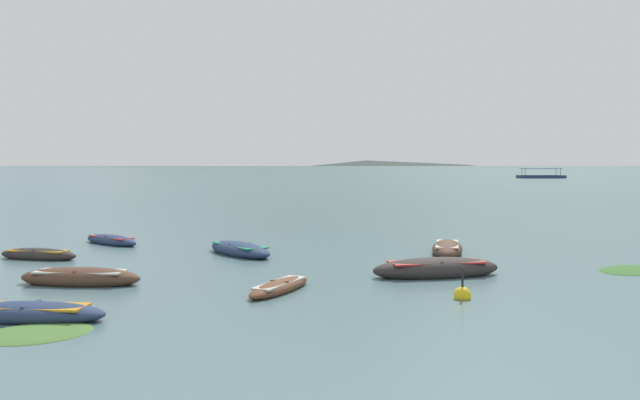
# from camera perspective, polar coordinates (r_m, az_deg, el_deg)

# --- Properties ---
(ground_plane) EXTENTS (6000.00, 6000.00, 0.00)m
(ground_plane) POSITION_cam_1_polar(r_m,az_deg,el_deg) (1506.08, 2.06, 3.06)
(ground_plane) COLOR slate
(mountain_1) EXTENTS (1094.15, 1094.15, 275.04)m
(mountain_1) POSITION_cam_1_polar(r_m,az_deg,el_deg) (2305.82, -23.88, 6.25)
(mountain_1) COLOR slate
(mountain_1) RESTS_ON ground
(mountain_2) EXTENTS (1618.39, 1618.39, 547.98)m
(mountain_2) POSITION_cam_1_polar(r_m,az_deg,el_deg) (1820.91, 3.28, 11.73)
(mountain_2) COLOR #56665B
(mountain_2) RESTS_ON ground
(mountain_3) EXTENTS (2288.81, 2288.81, 576.81)m
(mountain_3) POSITION_cam_1_polar(r_m,az_deg,el_deg) (2291.99, 20.49, 10.13)
(mountain_3) COLOR slate
(mountain_3) RESTS_ON ground
(rowboat_0) EXTENTS (4.31, 2.33, 0.74)m
(rowboat_0) POSITION_cam_1_polar(r_m,az_deg,el_deg) (20.66, 10.13, -5.94)
(rowboat_0) COLOR #2D2826
(rowboat_0) RESTS_ON ground
(rowboat_1) EXTENTS (3.36, 2.91, 0.51)m
(rowboat_1) POSITION_cam_1_polar(r_m,az_deg,el_deg) (29.80, -17.78, -3.38)
(rowboat_1) COLOR navy
(rowboat_1) RESTS_ON ground
(rowboat_2) EXTENTS (3.62, 1.34, 0.62)m
(rowboat_2) POSITION_cam_1_polar(r_m,az_deg,el_deg) (20.22, -20.20, -6.39)
(rowboat_2) COLOR #4C3323
(rowboat_2) RESTS_ON ground
(rowboat_3) EXTENTS (1.89, 3.14, 0.38)m
(rowboat_3) POSITION_cam_1_polar(r_m,az_deg,el_deg) (18.03, -3.55, -7.58)
(rowboat_3) COLOR brown
(rowboat_3) RESTS_ON ground
(rowboat_4) EXTENTS (3.46, 3.89, 0.61)m
(rowboat_4) POSITION_cam_1_polar(r_m,az_deg,el_deg) (25.32, -7.04, -4.32)
(rowboat_4) COLOR navy
(rowboat_4) RESTS_ON ground
(rowboat_5) EXTENTS (1.74, 3.77, 0.62)m
(rowboat_5) POSITION_cam_1_polar(r_m,az_deg,el_deg) (25.90, 11.06, -4.18)
(rowboat_5) COLOR #4C3323
(rowboat_5) RESTS_ON ground
(rowboat_7) EXTENTS (3.24, 1.51, 0.51)m
(rowboat_7) POSITION_cam_1_polar(r_m,az_deg,el_deg) (26.08, -23.39, -4.41)
(rowboat_7) COLOR #2D2826
(rowboat_7) RESTS_ON ground
(rowboat_8) EXTENTS (3.48, 1.27, 0.51)m
(rowboat_8) POSITION_cam_1_polar(r_m,az_deg,el_deg) (16.11, -23.93, -9.01)
(rowboat_8) COLOR navy
(rowboat_8) RESTS_ON ground
(ferry_1) EXTENTS (10.88, 4.22, 2.54)m
(ferry_1) POSITION_cam_1_polar(r_m,az_deg,el_deg) (166.55, 18.74, 1.97)
(ferry_1) COLOR navy
(ferry_1) RESTS_ON ground
(mooring_buoy) EXTENTS (0.45, 0.45, 0.94)m
(mooring_buoy) POSITION_cam_1_polar(r_m,az_deg,el_deg) (17.40, 12.34, -8.12)
(mooring_buoy) COLOR yellow
(mooring_buoy) RESTS_ON ground
(weed_patch_1) EXTENTS (2.92, 2.77, 0.14)m
(weed_patch_1) POSITION_cam_1_polar(r_m,az_deg,el_deg) (14.87, -23.59, -10.65)
(weed_patch_1) COLOR #477033
(weed_patch_1) RESTS_ON ground
(weed_patch_3) EXTENTS (3.24, 3.15, 0.14)m
(weed_patch_3) POSITION_cam_1_polar(r_m,az_deg,el_deg) (23.80, 25.67, -5.56)
(weed_patch_3) COLOR #38662D
(weed_patch_3) RESTS_ON ground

